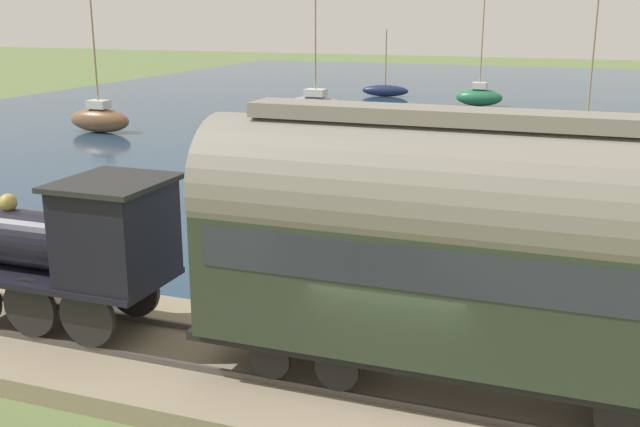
{
  "coord_description": "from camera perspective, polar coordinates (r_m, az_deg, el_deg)",
  "views": [
    {
      "loc": [
        -11.02,
        -2.74,
        6.69
      ],
      "look_at": [
        6.73,
        3.74,
        1.51
      ],
      "focal_mm": 42.0,
      "sensor_mm": 36.0,
      "label": 1
    }
  ],
  "objects": [
    {
      "name": "harbor_water",
      "position": [
        54.54,
        17.17,
        7.61
      ],
      "size": [
        80.0,
        80.0,
        0.01
      ],
      "color": "navy",
      "rests_on": "ground"
    },
    {
      "name": "rowboat_far_out",
      "position": [
        24.14,
        22.33,
        -1.48
      ],
      "size": [
        2.16,
        2.18,
        0.36
      ],
      "rotation": [
        0.0,
        0.0,
        -0.77
      ],
      "color": "silver",
      "rests_on": "harbor_water"
    },
    {
      "name": "rail_embankment",
      "position": [
        13.51,
        6.03,
        -13.5
      ],
      "size": [
        4.45,
        56.0,
        0.5
      ],
      "color": "gray",
      "rests_on": "ground"
    },
    {
      "name": "sailboat_brown",
      "position": [
        43.86,
        -16.45,
        6.94
      ],
      "size": [
        1.41,
        3.78,
        7.99
      ],
      "rotation": [
        0.0,
        0.0,
        -0.01
      ],
      "color": "brown",
      "rests_on": "harbor_water"
    },
    {
      "name": "sailboat_navy",
      "position": [
        60.01,
        4.99,
        9.34
      ],
      "size": [
        1.28,
        3.76,
        5.15
      ],
      "rotation": [
        0.0,
        0.0,
        0.07
      ],
      "color": "#192347",
      "rests_on": "harbor_water"
    },
    {
      "name": "steam_locomotive",
      "position": [
        15.59,
        -18.66,
        -2.05
      ],
      "size": [
        2.13,
        5.43,
        3.24
      ],
      "color": "black",
      "rests_on": "rail_embankment"
    },
    {
      "name": "ground_plane",
      "position": [
        13.18,
        5.45,
        -15.25
      ],
      "size": [
        200.0,
        200.0,
        0.0
      ],
      "primitive_type": "plane",
      "color": "#607542"
    },
    {
      "name": "sailboat_yellow",
      "position": [
        42.15,
        19.61,
        6.06
      ],
      "size": [
        2.46,
        5.26,
        7.56
      ],
      "rotation": [
        0.0,
        0.0,
        0.21
      ],
      "color": "gold",
      "rests_on": "harbor_water"
    },
    {
      "name": "sailboat_green",
      "position": [
        54.92,
        12.03,
        8.75
      ],
      "size": [
        1.55,
        3.3,
        8.59
      ],
      "rotation": [
        0.0,
        0.0,
        0.02
      ],
      "color": "#236B42",
      "rests_on": "harbor_water"
    },
    {
      "name": "rowboat_mid_harbor",
      "position": [
        21.94,
        11.67,
        -2.06
      ],
      "size": [
        1.8,
        1.89,
        0.49
      ],
      "rotation": [
        0.0,
        0.0,
        0.73
      ],
      "color": "beige",
      "rests_on": "harbor_water"
    },
    {
      "name": "rowboat_off_pier",
      "position": [
        24.6,
        8.06,
        -0.03
      ],
      "size": [
        1.94,
        2.68,
        0.46
      ],
      "rotation": [
        0.0,
        0.0,
        -0.49
      ],
      "color": "#B7B2A3",
      "rests_on": "harbor_water"
    },
    {
      "name": "passenger_coach",
      "position": [
        12.17,
        12.46,
        -2.32
      ],
      "size": [
        2.45,
        9.8,
        4.71
      ],
      "color": "black",
      "rests_on": "rail_embankment"
    },
    {
      "name": "rowboat_near_shore",
      "position": [
        19.61,
        -1.08,
        -3.85
      ],
      "size": [
        2.51,
        2.03,
        0.48
      ],
      "rotation": [
        0.0,
        0.0,
        1.04
      ],
      "color": "beige",
      "rests_on": "harbor_water"
    },
    {
      "name": "sailboat_gray",
      "position": [
        47.62,
        -0.34,
        8.2
      ],
      "size": [
        1.7,
        4.31,
        8.78
      ],
      "rotation": [
        0.0,
        0.0,
        -0.02
      ],
      "color": "gray",
      "rests_on": "harbor_water"
    }
  ]
}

